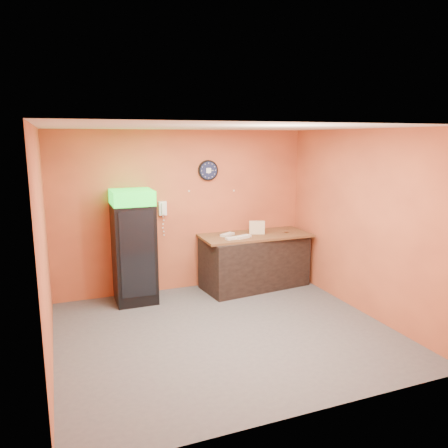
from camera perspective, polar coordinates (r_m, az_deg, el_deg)
name	(u,v)px	position (r m, az deg, el deg)	size (l,w,h in m)	color
floor	(225,332)	(6.28, 0.19, -13.91)	(4.50, 4.50, 0.00)	#47474C
back_wall	(184,211)	(7.69, -5.28, 1.69)	(4.50, 0.02, 2.80)	#D1643B
left_wall	(44,250)	(5.44, -22.45, -3.14)	(0.02, 4.00, 2.80)	#D1643B
right_wall	(363,223)	(6.96, 17.71, 0.19)	(0.02, 4.00, 2.80)	#D1643B
ceiling	(226,127)	(5.69, 0.21, 12.55)	(4.50, 4.00, 0.02)	white
beverage_cooler	(134,249)	(7.21, -11.62, -3.16)	(0.65, 0.66, 1.85)	black
prep_counter	(255,262)	(7.93, 4.01, -4.91)	(1.87, 0.83, 0.93)	black
wall_clock	(208,170)	(7.71, -2.09, 7.02)	(0.36, 0.06, 0.36)	black
wall_phone	(163,208)	(7.53, -8.02, 2.03)	(0.13, 0.11, 0.24)	white
butcher_paper	(255,235)	(7.81, 4.06, -1.48)	(1.96, 0.87, 0.04)	brown
sub_roll_stack	(257,228)	(7.81, 4.32, -0.46)	(0.29, 0.18, 0.23)	beige
wrapped_sandwich_left	(233,238)	(7.40, 1.19, -1.86)	(0.26, 0.10, 0.04)	silver
wrapped_sandwich_mid	(243,237)	(7.49, 2.50, -1.68)	(0.30, 0.12, 0.04)	silver
wrapped_sandwich_right	(227,235)	(7.67, 0.44, -1.38)	(0.28, 0.11, 0.04)	silver
kitchen_tool	(260,232)	(7.85, 4.69, -1.03)	(0.07, 0.07, 0.07)	silver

